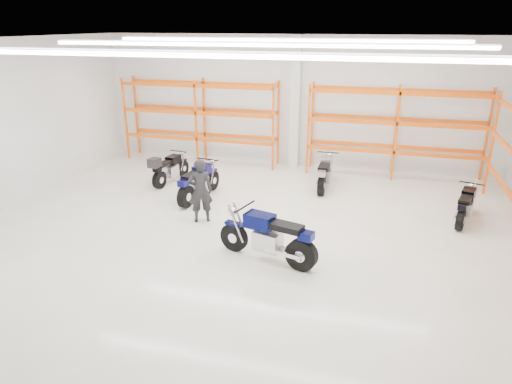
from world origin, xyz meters
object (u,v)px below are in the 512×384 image
(motorcycle_back_a, at_px, (168,169))
(standing_man, at_px, (200,191))
(motorcycle_back_b, at_px, (198,183))
(motorcycle_main, at_px, (271,238))
(motorcycle_back_d, at_px, (465,206))
(motorcycle_back_c, at_px, (325,174))
(structural_column, at_px, (295,103))

(motorcycle_back_a, bearing_deg, standing_man, -49.56)
(motorcycle_back_b, bearing_deg, motorcycle_main, -46.02)
(motorcycle_back_a, distance_m, motorcycle_back_b, 1.78)
(motorcycle_back_d, relative_size, standing_man, 1.09)
(motorcycle_back_b, distance_m, standing_man, 1.62)
(motorcycle_main, relative_size, standing_man, 1.37)
(motorcycle_back_a, relative_size, motorcycle_back_b, 0.91)
(motorcycle_back_d, distance_m, standing_man, 6.81)
(motorcycle_back_c, bearing_deg, motorcycle_back_b, -150.48)
(motorcycle_back_c, distance_m, standing_man, 4.36)
(motorcycle_back_b, height_order, motorcycle_back_d, motorcycle_back_b)
(motorcycle_main, relative_size, motorcycle_back_b, 1.06)
(motorcycle_back_b, bearing_deg, motorcycle_back_a, 143.83)
(structural_column, bearing_deg, motorcycle_back_d, -35.46)
(motorcycle_back_b, bearing_deg, motorcycle_back_c, 29.52)
(motorcycle_back_d, xyz_separation_m, standing_man, (-6.56, -1.76, 0.41))
(standing_man, bearing_deg, motorcycle_back_b, -92.09)
(motorcycle_back_b, height_order, structural_column, structural_column)
(motorcycle_back_a, xyz_separation_m, motorcycle_back_c, (4.86, 0.89, -0.01))
(motorcycle_main, height_order, motorcycle_back_b, motorcycle_main)
(motorcycle_main, bearing_deg, structural_column, 97.02)
(motorcycle_back_d, bearing_deg, motorcycle_back_c, 157.19)
(motorcycle_back_b, height_order, standing_man, standing_man)
(standing_man, height_order, structural_column, structural_column)
(motorcycle_back_a, xyz_separation_m, motorcycle_back_d, (8.68, -0.72, -0.06))
(motorcycle_back_d, distance_m, structural_column, 6.63)
(motorcycle_back_b, xyz_separation_m, motorcycle_back_c, (3.42, 1.94, -0.03))
(motorcycle_main, bearing_deg, standing_man, 144.61)
(motorcycle_back_c, relative_size, motorcycle_back_d, 1.13)
(motorcycle_main, height_order, motorcycle_back_a, motorcycle_main)
(motorcycle_back_a, bearing_deg, motorcycle_back_c, 10.33)
(motorcycle_back_b, relative_size, standing_man, 1.30)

